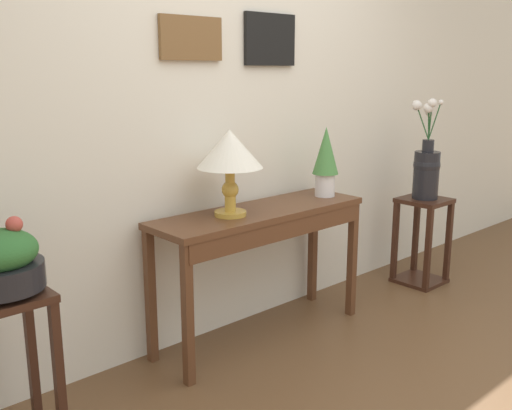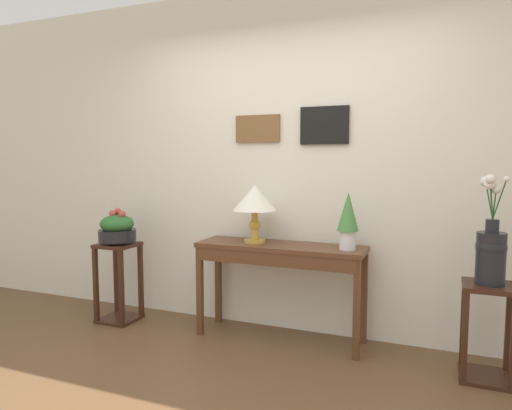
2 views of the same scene
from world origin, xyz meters
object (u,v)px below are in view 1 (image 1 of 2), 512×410
object	(u,v)px
pedestal_stand_left	(11,377)
flower_vase_tall_right	(426,167)
potted_plant_on_console	(326,158)
pedestal_stand_right	(422,241)
console_table	(263,229)
table_lamp	(230,153)

from	to	relation	value
pedestal_stand_left	flower_vase_tall_right	size ratio (longest dim) A/B	0.99
potted_plant_on_console	pedestal_stand_right	bearing A→B (deg)	-7.78
console_table	table_lamp	bearing A→B (deg)	173.67
flower_vase_tall_right	pedestal_stand_left	bearing A→B (deg)	179.95
table_lamp	flower_vase_tall_right	size ratio (longest dim) A/B	0.65
flower_vase_tall_right	table_lamp	bearing A→B (deg)	175.21
potted_plant_on_console	pedestal_stand_left	bearing A→B (deg)	-176.43
pedestal_stand_left	flower_vase_tall_right	distance (m)	2.93
table_lamp	pedestal_stand_right	bearing A→B (deg)	-4.83
console_table	flower_vase_tall_right	xyz separation A→B (m)	(1.44, -0.12, 0.20)
console_table	pedestal_stand_left	size ratio (longest dim) A/B	1.90
console_table	table_lamp	size ratio (longest dim) A/B	2.89
console_table	table_lamp	distance (m)	0.49
potted_plant_on_console	pedestal_stand_right	xyz separation A→B (m)	(0.92, -0.13, -0.68)
potted_plant_on_console	pedestal_stand_right	size ratio (longest dim) A/B	0.67
console_table	potted_plant_on_console	size ratio (longest dim) A/B	3.11
table_lamp	potted_plant_on_console	world-z (taller)	table_lamp
pedestal_stand_right	flower_vase_tall_right	size ratio (longest dim) A/B	0.90
table_lamp	pedestal_stand_left	bearing A→B (deg)	-173.66
console_table	pedestal_stand_right	distance (m)	1.49
potted_plant_on_console	pedestal_stand_right	distance (m)	1.15
console_table	potted_plant_on_console	distance (m)	0.62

